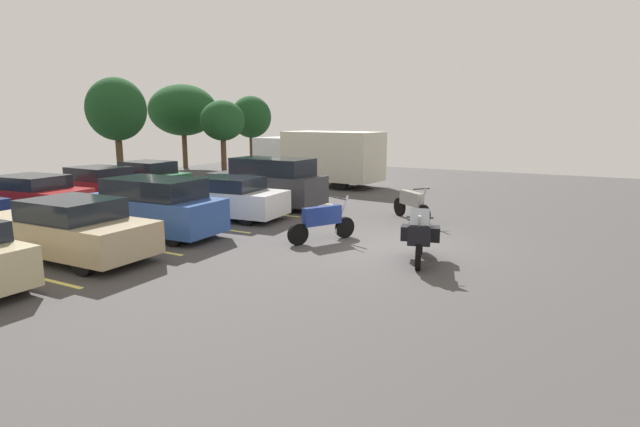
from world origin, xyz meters
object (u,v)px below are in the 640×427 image
object	(u,v)px
car_blue	(152,207)
box_truck	(319,156)
motorcycle_touring	(420,235)
car_far_maroon	(95,185)
car_white	(221,198)
car_far_green	(147,178)
motorcycle_second	(323,221)
car_tan	(68,229)
motorcycle_third	(412,203)
car_charcoal	(268,183)
car_far_red	(30,195)

from	to	relation	value
car_blue	box_truck	world-z (taller)	box_truck
motorcycle_touring	car_far_maroon	distance (m)	14.98
car_white	car_far_maroon	xyz separation A→B (m)	(0.14, 6.85, 0.02)
car_far_green	box_truck	bearing A→B (deg)	-42.08
motorcycle_second	box_truck	bearing A→B (deg)	29.32
car_tan	car_far_maroon	xyz separation A→B (m)	(6.14, 6.91, -0.01)
motorcycle_touring	car_white	xyz separation A→B (m)	(2.11, 7.96, 0.02)
motorcycle_third	car_white	size ratio (longest dim) A/B	0.36
motorcycle_second	car_blue	size ratio (longest dim) A/B	0.44
car_far_maroon	car_far_green	world-z (taller)	car_far_maroon
motorcycle_third	car_far_maroon	xyz separation A→B (m)	(-2.69, 12.95, 0.14)
motorcycle_touring	car_far_maroon	bearing A→B (deg)	81.36
car_tan	car_far_maroon	size ratio (longest dim) A/B	1.02
car_blue	car_far_green	world-z (taller)	car_blue
motorcycle_second	car_far_green	world-z (taller)	car_far_green
motorcycle_touring	car_far_green	size ratio (longest dim) A/B	0.49
car_blue	car_charcoal	distance (m)	5.86
motorcycle_second	car_far_maroon	bearing A→B (deg)	82.62
motorcycle_touring	motorcycle_second	xyz separation A→B (m)	(0.73, 3.10, -0.09)
car_tan	motorcycle_touring	bearing A→B (deg)	-63.82
car_charcoal	car_far_green	size ratio (longest dim) A/B	1.11
car_far_maroon	motorcycle_third	bearing A→B (deg)	-78.29
car_charcoal	motorcycle_third	bearing A→B (deg)	-88.85
motorcycle_touring	car_tan	bearing A→B (deg)	116.18
motorcycle_touring	box_truck	xyz separation A→B (m)	(11.60, 9.20, 0.83)
motorcycle_touring	box_truck	distance (m)	14.83
car_far_green	box_truck	size ratio (longest dim) A/B	0.61
car_tan	car_far_green	size ratio (longest dim) A/B	1.12
car_far_maroon	car_far_red	bearing A→B (deg)	-176.49
motorcycle_second	car_far_red	bearing A→B (deg)	96.98
car_white	car_far_red	xyz separation A→B (m)	(-2.79, 6.67, 0.00)
car_far_green	car_far_red	bearing A→B (deg)	-176.51
car_tan	car_far_green	xyz separation A→B (m)	(9.08, 7.09, -0.01)
car_tan	car_blue	xyz separation A→B (m)	(2.85, 0.09, 0.12)
box_truck	car_white	bearing A→B (deg)	-172.55
motorcycle_second	box_truck	world-z (taller)	box_truck
car_blue	car_charcoal	size ratio (longest dim) A/B	0.96
car_white	car_far_green	distance (m)	7.68
car_blue	car_white	bearing A→B (deg)	-0.62
motorcycle_touring	box_truck	bearing A→B (deg)	38.43
motorcycle_third	car_blue	distance (m)	8.57
car_far_maroon	car_far_green	distance (m)	2.94
motorcycle_touring	car_far_green	distance (m)	15.86
car_far_red	box_truck	size ratio (longest dim) A/B	0.67
car_tan	box_truck	bearing A→B (deg)	4.79
car_far_maroon	box_truck	bearing A→B (deg)	-30.97
car_far_maroon	car_white	bearing A→B (deg)	-91.19
car_far_maroon	car_blue	bearing A→B (deg)	-115.73
car_tan	car_charcoal	world-z (taller)	car_charcoal
box_truck	car_blue	bearing A→B (deg)	-174.54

